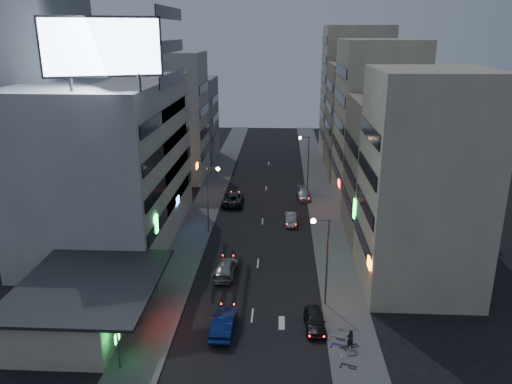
# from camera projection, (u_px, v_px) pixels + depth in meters

# --- Properties ---
(ground) EXTENTS (180.00, 180.00, 0.00)m
(ground) POSITION_uv_depth(u_px,v_px,m) (249.00, 344.00, 38.46)
(ground) COLOR black
(ground) RESTS_ON ground
(sidewalk_left) EXTENTS (4.00, 120.00, 0.12)m
(sidewalk_left) POSITION_uv_depth(u_px,v_px,m) (205.00, 209.00, 67.34)
(sidewalk_left) COLOR #4C4C4F
(sidewalk_left) RESTS_ON ground
(sidewalk_right) EXTENTS (4.00, 120.00, 0.12)m
(sidewalk_right) POSITION_uv_depth(u_px,v_px,m) (323.00, 211.00, 66.55)
(sidewalk_right) COLOR #4C4C4F
(sidewalk_right) RESTS_ON ground
(food_court) EXTENTS (11.00, 13.00, 3.88)m
(food_court) POSITION_uv_depth(u_px,v_px,m) (80.00, 303.00, 40.44)
(food_court) COLOR beige
(food_court) RESTS_ON ground
(white_building) EXTENTS (14.00, 24.00, 18.00)m
(white_building) POSITION_uv_depth(u_px,v_px,m) (108.00, 163.00, 55.54)
(white_building) COLOR #BCBCB7
(white_building) RESTS_ON ground
(grey_tower) EXTENTS (10.00, 14.00, 34.00)m
(grey_tower) POSITION_uv_depth(u_px,v_px,m) (33.00, 87.00, 56.37)
(grey_tower) COLOR gray
(grey_tower) RESTS_ON ground
(shophouse_near) EXTENTS (10.00, 11.00, 20.00)m
(shophouse_near) POSITION_uv_depth(u_px,v_px,m) (423.00, 183.00, 44.62)
(shophouse_near) COLOR beige
(shophouse_near) RESTS_ON ground
(shophouse_mid) EXTENTS (11.00, 12.00, 16.00)m
(shophouse_mid) POSITION_uv_depth(u_px,v_px,m) (399.00, 171.00, 56.14)
(shophouse_mid) COLOR gray
(shophouse_mid) RESTS_ON ground
(shophouse_far) EXTENTS (10.00, 14.00, 22.00)m
(shophouse_far) POSITION_uv_depth(u_px,v_px,m) (376.00, 124.00, 67.59)
(shophouse_far) COLOR beige
(shophouse_far) RESTS_ON ground
(far_left_a) EXTENTS (11.00, 10.00, 20.00)m
(far_left_a) POSITION_uv_depth(u_px,v_px,m) (170.00, 117.00, 78.91)
(far_left_a) COLOR #BCBCB7
(far_left_a) RESTS_ON ground
(far_left_b) EXTENTS (12.00, 10.00, 15.00)m
(far_left_b) POSITION_uv_depth(u_px,v_px,m) (183.00, 119.00, 92.06)
(far_left_b) COLOR gray
(far_left_b) RESTS_ON ground
(far_right_a) EXTENTS (11.00, 12.00, 18.00)m
(far_right_a) POSITION_uv_depth(u_px,v_px,m) (362.00, 120.00, 82.43)
(far_right_a) COLOR gray
(far_right_a) RESTS_ON ground
(far_right_b) EXTENTS (12.00, 12.00, 24.00)m
(far_right_b) POSITION_uv_depth(u_px,v_px,m) (355.00, 92.00, 94.79)
(far_right_b) COLOR beige
(far_right_b) RESTS_ON ground
(billboard) EXTENTS (9.52, 3.75, 6.20)m
(billboard) POSITION_uv_depth(u_px,v_px,m) (102.00, 47.00, 41.91)
(billboard) COLOR #595B60
(billboard) RESTS_ON white_building
(street_lamp_right_near) EXTENTS (1.60, 0.44, 8.02)m
(street_lamp_right_near) POSITION_uv_depth(u_px,v_px,m) (323.00, 249.00, 42.22)
(street_lamp_right_near) COLOR #595B60
(street_lamp_right_near) RESTS_ON sidewalk_right
(street_lamp_left) EXTENTS (1.60, 0.44, 8.02)m
(street_lamp_left) POSITION_uv_depth(u_px,v_px,m) (211.00, 190.00, 58.01)
(street_lamp_left) COLOR #595B60
(street_lamp_left) RESTS_ON sidewalk_left
(street_lamp_right_far) EXTENTS (1.60, 0.44, 8.02)m
(street_lamp_right_far) POSITION_uv_depth(u_px,v_px,m) (306.00, 155.00, 74.53)
(street_lamp_right_far) COLOR #595B60
(street_lamp_right_far) RESTS_ON sidewalk_right
(parked_car_right_near) EXTENTS (1.83, 4.11, 1.37)m
(parked_car_right_near) POSITION_uv_depth(u_px,v_px,m) (315.00, 321.00, 40.26)
(parked_car_right_near) COLOR black
(parked_car_right_near) RESTS_ON ground
(parked_car_right_mid) EXTENTS (1.45, 3.96, 1.30)m
(parked_car_right_mid) POSITION_uv_depth(u_px,v_px,m) (291.00, 219.00, 62.08)
(parked_car_right_mid) COLOR #A2A6AA
(parked_car_right_mid) RESTS_ON ground
(parked_car_left) EXTENTS (2.82, 5.92, 1.63)m
(parked_car_left) POSITION_uv_depth(u_px,v_px,m) (233.00, 198.00, 69.31)
(parked_car_left) COLOR #2B2B31
(parked_car_left) RESTS_ON ground
(parked_car_right_far) EXTENTS (2.16, 4.83, 1.38)m
(parked_car_right_far) POSITION_uv_depth(u_px,v_px,m) (304.00, 194.00, 71.47)
(parked_car_right_far) COLOR #A7ACB0
(parked_car_right_far) RESTS_ON ground
(road_car_blue) EXTENTS (1.86, 4.94, 1.61)m
(road_car_blue) POSITION_uv_depth(u_px,v_px,m) (224.00, 323.00, 39.75)
(road_car_blue) COLOR navy
(road_car_blue) RESTS_ON ground
(road_car_silver) EXTENTS (2.33, 5.28, 1.51)m
(road_car_silver) POSITION_uv_depth(u_px,v_px,m) (225.00, 268.00, 49.11)
(road_car_silver) COLOR #93949A
(road_car_silver) RESTS_ON ground
(person) EXTENTS (0.65, 0.52, 1.56)m
(person) POSITION_uv_depth(u_px,v_px,m) (350.00, 339.00, 37.50)
(person) COLOR black
(person) RESTS_ON sidewalk_right
(scooter_black_a) EXTENTS (1.11, 1.78, 1.04)m
(scooter_black_a) POSITION_uv_depth(u_px,v_px,m) (358.00, 360.00, 35.49)
(scooter_black_a) COLOR black
(scooter_black_a) RESTS_ON sidewalk_right
(scooter_silver_a) EXTENTS (0.88, 1.74, 1.02)m
(scooter_silver_a) POSITION_uv_depth(u_px,v_px,m) (355.00, 347.00, 37.03)
(scooter_silver_a) COLOR #A8ACB0
(scooter_silver_a) RESTS_ON sidewalk_right
(scooter_blue) EXTENTS (1.22, 1.88, 1.09)m
(scooter_blue) POSITION_uv_depth(u_px,v_px,m) (348.00, 340.00, 37.76)
(scooter_blue) COLOR navy
(scooter_blue) RESTS_ON sidewalk_right
(scooter_black_b) EXTENTS (1.20, 1.95, 1.13)m
(scooter_black_b) POSITION_uv_depth(u_px,v_px,m) (356.00, 337.00, 38.16)
(scooter_black_b) COLOR black
(scooter_black_b) RESTS_ON sidewalk_right
(scooter_silver_b) EXTENTS (1.25, 2.09, 1.21)m
(scooter_silver_b) POSITION_uv_depth(u_px,v_px,m) (347.00, 331.00, 38.83)
(scooter_silver_b) COLOR #93959A
(scooter_silver_b) RESTS_ON sidewalk_right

